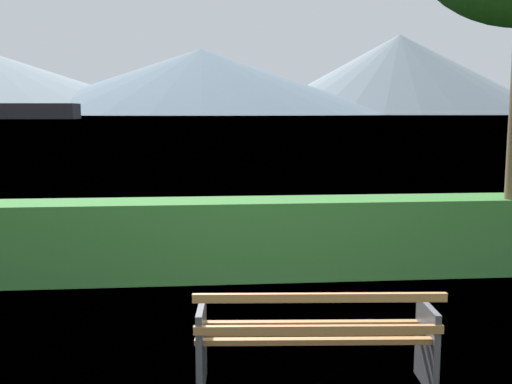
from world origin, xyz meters
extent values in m
plane|color=#7A99A8|center=(0.00, 306.32, 0.00)|extent=(620.00, 620.00, 0.00)
cube|color=#A0703F|center=(-0.01, -0.19, 0.45)|extent=(1.89, 0.21, 0.04)
cube|color=#A0703F|center=(0.00, 0.00, 0.45)|extent=(1.89, 0.21, 0.04)
cube|color=#A0703F|center=(0.01, 0.19, 0.45)|extent=(1.89, 0.21, 0.04)
cube|color=#A0703F|center=(-0.02, -0.27, 0.57)|extent=(1.89, 0.19, 0.06)
cube|color=#A0703F|center=(-0.02, -0.31, 0.84)|extent=(1.89, 0.19, 0.06)
cube|color=#4C4C51|center=(-0.91, 0.05, 0.34)|extent=(0.09, 0.51, 0.68)
cube|color=#4C4C51|center=(0.90, -0.09, 0.34)|extent=(0.09, 0.51, 0.68)
cube|color=#387A33|center=(0.00, 3.29, 0.52)|extent=(8.78, 0.76, 1.05)
cone|color=slate|center=(0.00, 548.69, 29.59)|extent=(344.74, 344.74, 59.18)
cone|color=gray|center=(196.68, 585.59, 39.32)|extent=(292.42, 292.42, 78.64)
camera|label=1|loc=(-0.89, -4.53, 2.20)|focal=41.90mm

